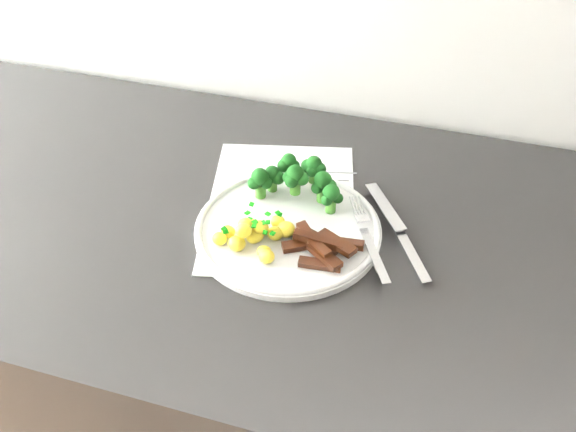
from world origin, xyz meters
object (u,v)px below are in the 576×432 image
(broccoli, at_px, (297,178))
(potatoes, at_px, (255,233))
(recipe_paper, at_px, (282,204))
(fork, at_px, (370,242))
(beef_strips, at_px, (321,245))
(counter, at_px, (307,421))
(plate, at_px, (288,228))
(knife, at_px, (404,242))

(broccoli, relative_size, potatoes, 1.35)
(recipe_paper, xyz_separation_m, fork, (0.14, -0.06, 0.02))
(recipe_paper, height_order, beef_strips, beef_strips)
(counter, height_order, recipe_paper, recipe_paper)
(recipe_paper, height_order, plate, plate)
(recipe_paper, relative_size, fork, 2.08)
(recipe_paper, xyz_separation_m, knife, (0.18, -0.04, 0.01))
(recipe_paper, height_order, fork, fork)
(potatoes, bearing_deg, fork, 11.82)
(fork, relative_size, knife, 0.90)
(plate, distance_m, potatoes, 0.05)
(broccoli, height_order, knife, broccoli)
(recipe_paper, height_order, potatoes, potatoes)
(broccoli, distance_m, knife, 0.18)
(broccoli, distance_m, fork, 0.15)
(plate, bearing_deg, broccoli, 95.82)
(recipe_paper, xyz_separation_m, broccoli, (0.02, 0.02, 0.04))
(beef_strips, bearing_deg, potatoes, -177.14)
(beef_strips, xyz_separation_m, knife, (0.10, 0.05, -0.01))
(beef_strips, bearing_deg, broccoli, 121.17)
(counter, relative_size, broccoli, 18.00)
(broccoli, bearing_deg, plate, -84.18)
(beef_strips, distance_m, fork, 0.07)
(beef_strips, bearing_deg, counter, 117.35)
(counter, xyz_separation_m, beef_strips, (0.02, -0.04, 0.49))
(counter, height_order, beef_strips, beef_strips)
(beef_strips, bearing_deg, plate, 150.01)
(recipe_paper, xyz_separation_m, potatoes, (-0.01, -0.09, 0.02))
(plate, relative_size, beef_strips, 2.42)
(fork, bearing_deg, broccoli, 148.06)
(recipe_paper, relative_size, knife, 1.87)
(counter, height_order, plate, plate)
(potatoes, relative_size, knife, 0.56)
(beef_strips, height_order, knife, beef_strips)
(potatoes, xyz_separation_m, fork, (0.15, 0.03, -0.00))
(recipe_paper, bearing_deg, beef_strips, -46.55)
(potatoes, bearing_deg, beef_strips, 2.86)
(knife, bearing_deg, recipe_paper, 168.93)
(broccoli, height_order, fork, broccoli)
(plate, xyz_separation_m, fork, (0.11, -0.00, 0.01))
(counter, distance_m, recipe_paper, 0.48)
(recipe_paper, relative_size, broccoli, 2.45)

